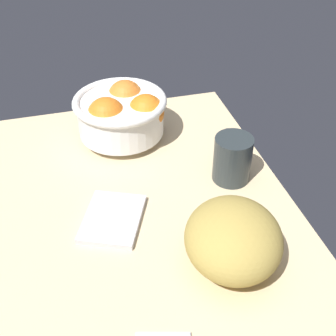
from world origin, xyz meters
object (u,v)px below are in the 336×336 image
bread_loaf (233,239)px  mug (232,158)px  napkin_folded (113,219)px  fruit_bowl (122,113)px

bread_loaf → mug: (19.58, -7.53, -0.34)cm
bread_loaf → napkin_folded: 21.75cm
fruit_bowl → napkin_folded: bearing=164.9°
fruit_bowl → napkin_folded: (-24.78, 6.67, -5.65)cm
fruit_bowl → bread_loaf: (-38.25, -9.83, -1.29)cm
bread_loaf → napkin_folded: bearing=50.8°
fruit_bowl → mug: bearing=-137.1°
fruit_bowl → bread_loaf: fruit_bowl is taller
bread_loaf → mug: 20.98cm
mug → napkin_folded: bearing=104.3°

